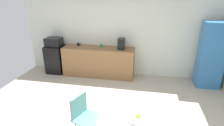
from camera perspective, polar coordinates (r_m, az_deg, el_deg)
wall_back at (r=5.67m, az=2.31°, el=9.32°), size 6.00×0.10×2.60m
counter_block at (r=5.70m, az=-4.16°, el=0.42°), size 2.17×0.60×0.90m
mini_fridge at (r=6.21m, az=-17.09°, el=1.20°), size 0.54×0.54×0.88m
microwave at (r=6.05m, az=-17.67°, el=6.29°), size 0.48×0.38×0.26m
locker_cabinet at (r=5.56m, az=28.45°, el=2.14°), size 0.60×0.50×1.79m
chair_teal at (r=3.32m, az=-8.95°, el=-15.05°), size 0.54×0.54×0.83m
fruit_bowl at (r=2.79m, az=8.09°, el=-16.69°), size 0.27×0.27×0.11m
mug_white at (r=5.83m, az=-10.43°, el=5.75°), size 0.13×0.08×0.09m
mug_green at (r=5.59m, az=-3.34°, el=5.40°), size 0.13×0.08×0.09m
coffee_maker at (r=5.38m, az=2.97°, el=6.01°), size 0.20×0.24×0.32m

